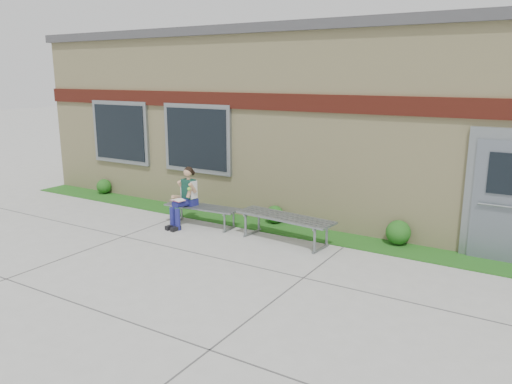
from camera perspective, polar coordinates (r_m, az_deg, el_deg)
The scene contains 9 objects.
ground at distance 8.14m, azimuth -2.55°, elevation -9.53°, with size 80.00×80.00×0.00m, color #9E9E99.
grass_strip at distance 10.26m, azimuth 5.61°, elevation -4.64°, with size 16.00×0.80×0.02m, color #1D5316.
school_building at distance 12.95m, azimuth 12.46°, elevation 8.30°, with size 16.20×6.22×4.20m.
bench_left at distance 10.67m, azimuth -6.19°, elevation -2.14°, with size 1.70×0.58×0.43m.
bench_right at distance 9.60m, azimuth 3.33°, elevation -3.43°, with size 2.03×0.75×0.52m.
girl at distance 10.63m, azimuth -8.14°, elevation -0.42°, with size 0.45×0.78×1.27m.
shrub_west at distance 14.07m, azimuth -16.98°, elevation 0.63°, with size 0.39×0.39×0.39m, color #1D5316.
shrub_mid at distance 10.79m, azimuth 2.16°, elevation -2.57°, with size 0.38×0.38×0.38m, color #1D5316.
shrub_east at distance 9.81m, azimuth 15.95°, elevation -4.47°, with size 0.46×0.46×0.46m, color #1D5316.
Camera 1 is at (4.22, -6.21, 3.15)m, focal length 35.00 mm.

